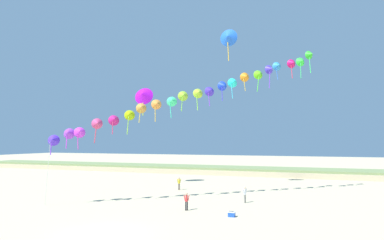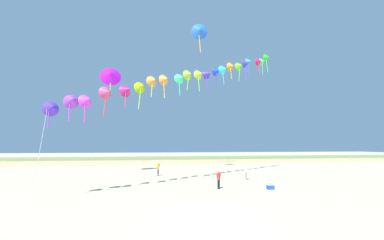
% 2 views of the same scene
% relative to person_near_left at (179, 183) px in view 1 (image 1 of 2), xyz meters
% --- Properties ---
extents(ground_plane, '(240.00, 240.00, 0.00)m').
position_rel_person_near_left_xyz_m(ground_plane, '(1.89, -19.12, -0.93)').
color(ground_plane, beige).
extents(dune_ridge, '(120.00, 8.83, 1.29)m').
position_rel_person_near_left_xyz_m(dune_ridge, '(1.89, 21.81, -0.29)').
color(dune_ridge, '#BFAE8B').
rests_on(dune_ridge, ground).
extents(person_near_left, '(0.46, 0.44, 1.61)m').
position_rel_person_near_left_xyz_m(person_near_left, '(0.00, 0.00, 0.00)').
color(person_near_left, '#726656').
rests_on(person_near_left, ground).
extents(person_near_right, '(0.52, 0.33, 1.57)m').
position_rel_person_near_left_xyz_m(person_near_right, '(4.79, -10.55, -0.02)').
color(person_near_right, black).
rests_on(person_near_right, ground).
extents(person_mid_center, '(0.36, 0.53, 1.63)m').
position_rel_person_near_left_xyz_m(person_mid_center, '(9.28, -5.51, 0.01)').
color(person_mid_center, gray).
rests_on(person_mid_center, ground).
extents(kite_banner_string, '(26.16, 17.54, 17.62)m').
position_rel_person_near_left_xyz_m(kite_banner_string, '(4.16, -5.25, 10.66)').
color(kite_banner_string, '#502DDA').
extents(large_kite_low_lead, '(2.95, 2.14, 4.43)m').
position_rel_person_near_left_xyz_m(large_kite_low_lead, '(-6.26, 1.75, 12.00)').
color(large_kite_low_lead, '#AE11D3').
extents(large_kite_mid_trail, '(2.46, 0.95, 4.58)m').
position_rel_person_near_left_xyz_m(large_kite_mid_trail, '(5.93, 3.13, 19.59)').
color(large_kite_mid_trail, blue).
extents(beach_cooler, '(0.58, 0.41, 0.46)m').
position_rel_person_near_left_xyz_m(beach_cooler, '(9.09, -11.51, -0.72)').
color(beach_cooler, blue).
rests_on(beach_cooler, ground).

